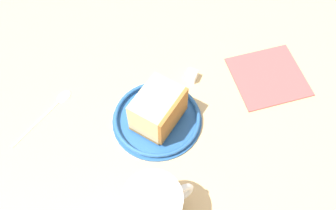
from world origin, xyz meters
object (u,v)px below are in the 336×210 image
object	(u,v)px
tea_mug	(154,208)
sugar_cube	(191,76)
cake_slice	(158,109)
teaspoon	(54,105)
small_plate	(157,119)
folded_napkin	(267,75)

from	to	relation	value
tea_mug	sugar_cube	world-z (taller)	tea_mug
cake_slice	tea_mug	bearing A→B (deg)	-37.44
cake_slice	teaspoon	world-z (taller)	cake_slice
tea_mug	teaspoon	xyz separation A→B (cm)	(-26.55, -3.00, -4.18)
tea_mug	teaspoon	bearing A→B (deg)	-173.56
small_plate	folded_napkin	bearing A→B (deg)	79.08
cake_slice	sugar_cube	xyz separation A→B (cm)	(-3.84, 10.15, -3.22)
small_plate	teaspoon	world-z (taller)	small_plate
small_plate	folded_napkin	distance (cm)	22.36
cake_slice	sugar_cube	distance (cm)	11.32
small_plate	tea_mug	world-z (taller)	tea_mug
folded_napkin	sugar_cube	xyz separation A→B (cm)	(-7.82, -11.70, 0.64)
small_plate	folded_napkin	xyz separation A→B (cm)	(4.23, 21.96, -0.43)
folded_napkin	sugar_cube	world-z (taller)	sugar_cube
small_plate	sugar_cube	xyz separation A→B (cm)	(-3.59, 10.25, 0.21)
sugar_cube	cake_slice	bearing A→B (deg)	-69.26
tea_mug	small_plate	bearing A→B (deg)	143.37
small_plate	tea_mug	xyz separation A→B (cm)	(13.37, -9.94, 3.80)
teaspoon	sugar_cube	world-z (taller)	sugar_cube
small_plate	cake_slice	xyz separation A→B (cm)	(0.26, 0.10, 3.43)
tea_mug	sugar_cube	bearing A→B (deg)	130.02
tea_mug	sugar_cube	xyz separation A→B (cm)	(-16.96, 20.19, -3.58)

